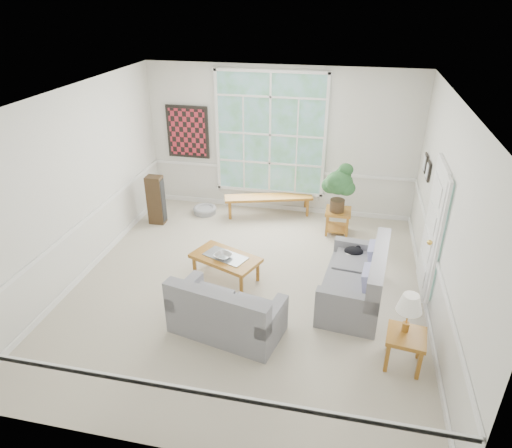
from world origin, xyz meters
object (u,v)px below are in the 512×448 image
(coffee_table, at_px, (226,267))
(end_table, at_px, (337,221))
(loveseat_right, at_px, (354,275))
(side_table, at_px, (404,350))
(loveseat_front, at_px, (227,306))

(coffee_table, xyz_separation_m, end_table, (1.70, 1.98, 0.04))
(coffee_table, bearing_deg, loveseat_right, 17.11)
(end_table, bearing_deg, side_table, -73.52)
(loveseat_right, distance_m, end_table, 2.20)
(end_table, bearing_deg, loveseat_right, -80.84)
(side_table, bearing_deg, loveseat_right, 117.90)
(loveseat_right, relative_size, side_table, 3.43)
(coffee_table, relative_size, side_table, 2.28)
(coffee_table, bearing_deg, side_table, -5.60)
(loveseat_right, relative_size, end_table, 3.44)
(end_table, distance_m, side_table, 3.55)
(loveseat_right, height_order, loveseat_front, loveseat_right)
(loveseat_right, bearing_deg, loveseat_front, -141.03)
(loveseat_front, bearing_deg, loveseat_right, 45.21)
(end_table, relative_size, side_table, 1.00)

